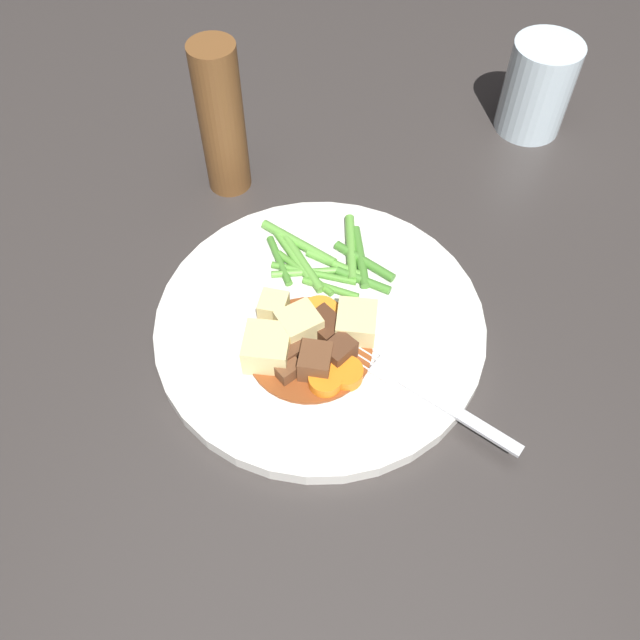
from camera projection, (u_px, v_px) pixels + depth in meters
The scene contains 32 objects.
ground_plane at pixel (320, 330), 0.59m from camera, with size 3.00×3.00×0.00m, color #383330.
dinner_plate at pixel (320, 325), 0.59m from camera, with size 0.29×0.29×0.02m, color white.
stew_sauce at pixel (309, 348), 0.56m from camera, with size 0.11×0.11×0.00m, color brown.
carrot_slice_0 at pixel (317, 311), 0.58m from camera, with size 0.03×0.03×0.01m, color orange.
carrot_slice_1 at pixel (289, 322), 0.57m from camera, with size 0.03×0.03×0.01m, color orange.
carrot_slice_2 at pixel (346, 373), 0.54m from camera, with size 0.03×0.03×0.01m, color orange.
carrot_slice_3 at pixel (325, 381), 0.54m from camera, with size 0.03×0.03×0.01m, color orange.
potato_chunk_0 at pixel (267, 348), 0.55m from camera, with size 0.04×0.04×0.03m, color #EAD68C.
potato_chunk_1 at pixel (274, 307), 0.57m from camera, with size 0.02×0.02×0.03m, color #EAD68C.
potato_chunk_2 at pixel (299, 327), 0.56m from camera, with size 0.03×0.03×0.03m, color #EAD68C.
potato_chunk_3 at pixel (356, 323), 0.56m from camera, with size 0.03×0.04×0.02m, color #EAD68C.
meat_chunk_0 at pixel (313, 362), 0.54m from camera, with size 0.03×0.03×0.03m, color brown.
meat_chunk_1 at pixel (325, 327), 0.56m from camera, with size 0.02×0.03×0.02m, color #4C2B19.
meat_chunk_2 at pixel (339, 353), 0.55m from camera, with size 0.02×0.02×0.02m, color #56331E.
meat_chunk_3 at pixel (287, 348), 0.55m from camera, with size 0.02×0.03×0.02m, color #56331E.
meat_chunk_4 at pixel (286, 368), 0.54m from camera, with size 0.02×0.02×0.02m, color brown.
green_bean_0 at pixel (363, 280), 0.60m from camera, with size 0.01×0.01×0.05m, color #4C8E33.
green_bean_1 at pixel (336, 265), 0.61m from camera, with size 0.01×0.01×0.06m, color #66AD42.
green_bean_2 at pixel (312, 272), 0.61m from camera, with size 0.01×0.01×0.07m, color #66AD42.
green_bean_3 at pixel (360, 257), 0.62m from camera, with size 0.01×0.01×0.07m, color #4C8E33.
green_bean_4 at pixel (364, 261), 0.61m from camera, with size 0.01×0.01×0.06m, color #4C8E33.
green_bean_5 at pixel (292, 254), 0.62m from camera, with size 0.01×0.01×0.07m, color #66AD42.
green_bean_6 at pixel (303, 263), 0.61m from camera, with size 0.01×0.01×0.07m, color #66AD42.
green_bean_7 at pixel (305, 273), 0.61m from camera, with size 0.01×0.01×0.07m, color #599E38.
green_bean_8 at pixel (331, 288), 0.60m from camera, with size 0.01×0.01×0.05m, color #599E38.
green_bean_9 at pixel (279, 261), 0.61m from camera, with size 0.01×0.01×0.06m, color #4C8E33.
green_bean_10 at pixel (351, 248), 0.62m from camera, with size 0.01×0.01×0.08m, color #66AD42.
green_bean_11 at pixel (299, 243), 0.63m from camera, with size 0.01×0.01×0.08m, color #66AD42.
green_bean_12 at pixel (314, 273), 0.61m from camera, with size 0.01×0.01×0.08m, color #599E38.
fork at pixel (416, 387), 0.54m from camera, with size 0.11×0.16×0.00m.
water_glass at pixel (537, 88), 0.71m from camera, with size 0.07×0.07×0.10m, color silver.
pepper_mill at pixel (222, 121), 0.64m from camera, with size 0.04×0.04×0.16m, color brown.
Camera 1 is at (0.33, 0.02, 0.49)m, focal length 37.80 mm.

